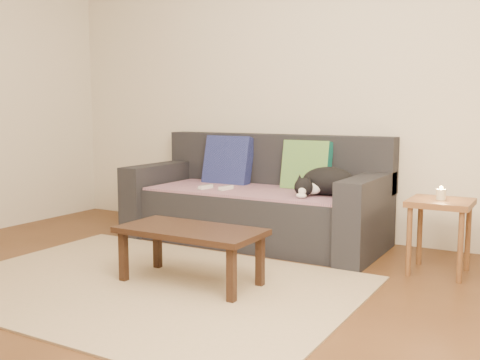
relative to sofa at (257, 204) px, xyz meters
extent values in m
plane|color=brown|center=(0.00, -1.57, -0.31)|extent=(4.50, 4.50, 0.00)
cube|color=beige|center=(0.00, 0.43, 0.99)|extent=(4.50, 0.04, 2.60)
cube|color=#232328|center=(0.00, -0.07, -0.10)|extent=(1.70, 0.78, 0.42)
cube|color=#232328|center=(0.00, 0.33, 0.34)|extent=(2.10, 0.18, 0.45)
cube|color=#232328|center=(-0.95, -0.07, -0.01)|extent=(0.20, 0.90, 0.60)
cube|color=#232328|center=(0.95, -0.07, -0.01)|extent=(0.20, 0.90, 0.60)
cube|color=#432C53|center=(0.00, -0.09, 0.12)|extent=(1.66, 0.74, 0.02)
cube|color=#101745|center=(-0.38, 0.17, 0.32)|extent=(0.43, 0.21, 0.45)
cube|color=#0E5D58|center=(0.37, 0.17, 0.32)|extent=(0.40, 0.17, 0.41)
ellipsoid|color=black|center=(0.65, -0.07, 0.24)|extent=(0.48, 0.42, 0.21)
sphere|color=black|center=(0.52, -0.25, 0.20)|extent=(0.18, 0.18, 0.14)
sphere|color=white|center=(0.53, -0.30, 0.18)|extent=(0.07, 0.07, 0.06)
ellipsoid|color=black|center=(0.83, -0.11, 0.17)|extent=(0.17, 0.10, 0.05)
cube|color=white|center=(-0.34, -0.25, 0.15)|extent=(0.05, 0.15, 0.03)
cube|color=white|center=(-0.17, -0.22, 0.15)|extent=(0.06, 0.15, 0.03)
cube|color=brown|center=(1.49, -0.23, 0.17)|extent=(0.40, 0.40, 0.04)
cylinder|color=brown|center=(1.33, -0.39, -0.08)|extent=(0.04, 0.04, 0.46)
cylinder|color=brown|center=(1.65, -0.39, -0.08)|extent=(0.04, 0.04, 0.46)
cylinder|color=brown|center=(1.33, -0.07, -0.08)|extent=(0.04, 0.04, 0.46)
cylinder|color=brown|center=(1.65, -0.07, -0.08)|extent=(0.04, 0.04, 0.46)
cylinder|color=beige|center=(1.49, -0.23, 0.22)|extent=(0.06, 0.06, 0.07)
sphere|color=#FFBF59|center=(1.49, -0.23, 0.27)|extent=(0.02, 0.02, 0.02)
cube|color=tan|center=(0.00, -1.42, -0.30)|extent=(2.50, 1.80, 0.01)
cube|color=black|center=(0.21, -1.26, 0.03)|extent=(0.90, 0.45, 0.04)
cube|color=black|center=(-0.19, -1.43, -0.15)|extent=(0.04, 0.04, 0.32)
cube|color=black|center=(0.60, -1.43, -0.15)|extent=(0.04, 0.04, 0.32)
cube|color=black|center=(-0.19, -1.09, -0.15)|extent=(0.04, 0.04, 0.32)
cube|color=black|center=(0.60, -1.09, -0.15)|extent=(0.04, 0.04, 0.32)
camera|label=1|loc=(2.16, -4.05, 0.78)|focal=42.00mm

